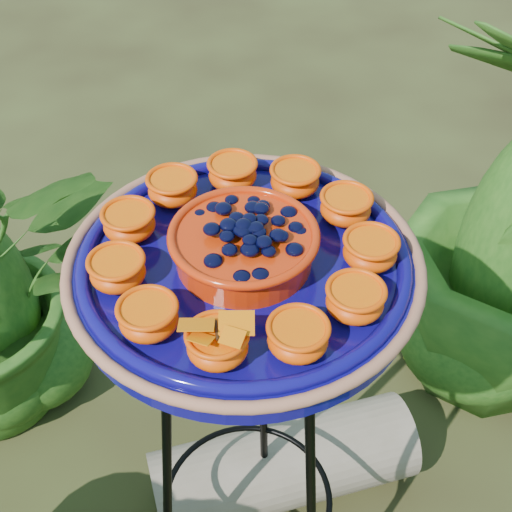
% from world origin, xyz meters
% --- Properties ---
extents(tripod_stand, '(0.41, 0.41, 0.93)m').
position_xyz_m(tripod_stand, '(0.02, 0.02, 0.57)').
color(tripod_stand, black).
rests_on(tripod_stand, ground).
extents(feeder_dish, '(0.58, 0.58, 0.11)m').
position_xyz_m(feeder_dish, '(0.02, 0.02, 0.98)').
color(feeder_dish, '#0C0860').
rests_on(feeder_dish, tripod_stand).
extents(driftwood_log, '(0.66, 0.35, 0.21)m').
position_xyz_m(driftwood_log, '(0.12, 0.22, 0.10)').
color(driftwood_log, gray).
rests_on(driftwood_log, ground).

